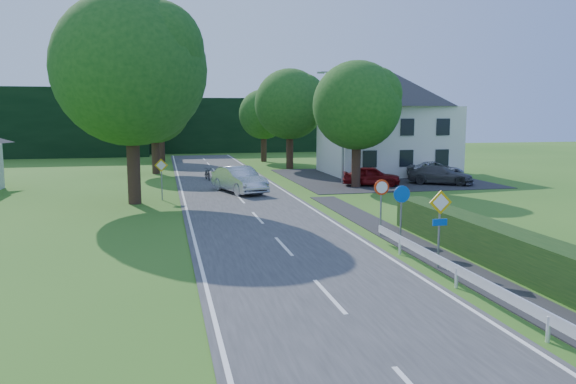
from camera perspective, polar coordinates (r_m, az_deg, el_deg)
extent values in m
cube|color=#373739|center=(29.09, -3.75, -1.96)|extent=(7.00, 80.00, 0.04)
cube|color=#252527|center=(44.72, 9.00, 1.44)|extent=(14.00, 16.00, 0.04)
cube|color=white|center=(28.78, -10.17, -2.12)|extent=(0.12, 80.00, 0.01)
cube|color=white|center=(29.74, 2.45, -1.68)|extent=(0.12, 80.00, 0.01)
cube|color=black|center=(75.36, -3.12, 6.80)|extent=(30.00, 5.00, 7.00)
cube|color=silver|center=(48.02, 9.99, 5.19)|extent=(10.00, 8.00, 5.60)
pyramid|color=#25252A|center=(48.01, 10.11, 10.32)|extent=(10.60, 8.40, 3.00)
cylinder|color=gray|center=(40.34, 5.63, 6.47)|extent=(0.16, 0.16, 8.00)
cylinder|color=gray|center=(40.18, 4.60, 12.04)|extent=(1.70, 0.10, 0.10)
cube|color=gray|center=(39.93, 3.34, 12.01)|extent=(0.50, 0.18, 0.12)
cylinder|color=gray|center=(18.86, 15.09, -4.01)|extent=(0.07, 0.07, 2.40)
cube|color=#E2AD0B|center=(18.66, 15.24, -1.02)|extent=(0.78, 0.04, 0.78)
cube|color=white|center=(18.66, 15.24, -1.02)|extent=(0.57, 0.05, 0.57)
cube|color=blue|center=(18.77, 15.17, -2.98)|extent=(0.50, 0.04, 0.22)
cylinder|color=gray|center=(21.53, 11.39, -2.70)|extent=(0.07, 0.07, 2.20)
cylinder|color=blue|center=(21.35, 11.49, -0.20)|extent=(0.64, 0.04, 0.64)
cylinder|color=gray|center=(23.34, 9.41, -1.82)|extent=(0.07, 0.07, 2.20)
cylinder|color=red|center=(23.17, 9.49, 0.48)|extent=(0.64, 0.04, 0.64)
cylinder|color=white|center=(23.15, 9.51, 0.48)|extent=(0.48, 0.04, 0.48)
cylinder|color=gray|center=(33.55, -12.71, 1.05)|extent=(0.07, 0.07, 2.20)
cube|color=#E2AD0B|center=(33.42, -12.76, 2.66)|extent=(0.78, 0.04, 0.78)
cube|color=white|center=(33.42, -12.76, 2.66)|extent=(0.57, 0.05, 0.57)
imported|color=silver|center=(35.74, -4.98, 1.26)|extent=(3.21, 5.33, 1.66)
imported|color=black|center=(42.92, -8.16, 1.87)|extent=(0.84, 1.90, 0.97)
imported|color=#630B0D|center=(39.50, 8.48, 1.62)|extent=(4.26, 2.65, 1.35)
imported|color=silver|center=(46.53, 7.70, 2.76)|extent=(5.11, 2.12, 1.64)
imported|color=#414145|center=(41.44, 15.25, 1.69)|extent=(4.79, 4.09, 1.32)
imported|color=#A9A8B0|center=(45.48, 14.63, 2.23)|extent=(4.80, 2.57, 1.28)
imported|color=red|center=(46.01, 6.45, 2.75)|extent=(2.40, 2.42, 1.68)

